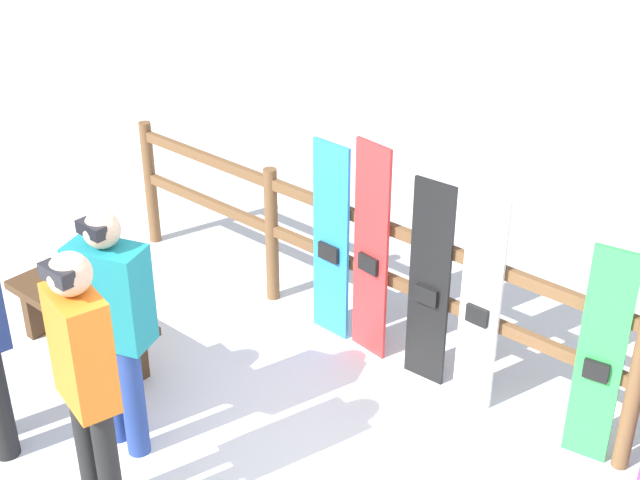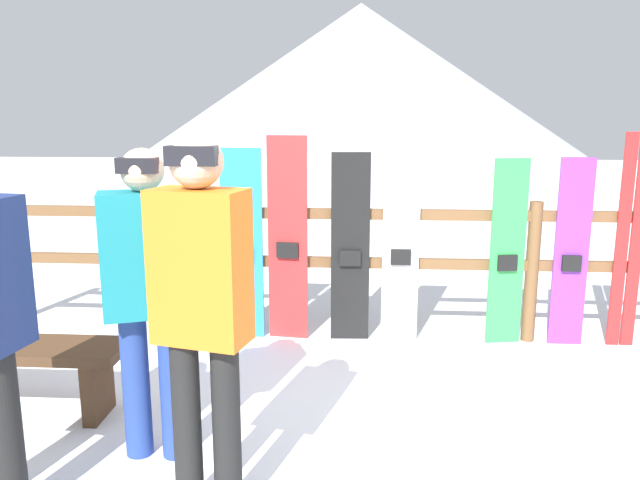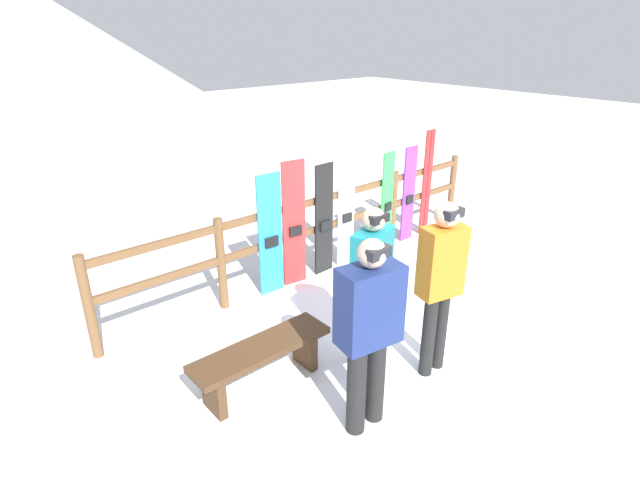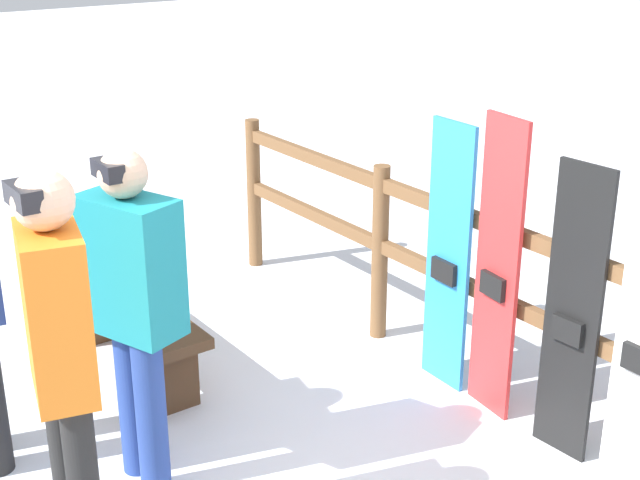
{
  "view_description": "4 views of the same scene",
  "coord_description": "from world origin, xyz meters",
  "views": [
    {
      "loc": [
        2.74,
        -2.54,
        3.69
      ],
      "look_at": [
        -0.45,
        1.11,
        1.08
      ],
      "focal_mm": 50.0,
      "sensor_mm": 36.0,
      "label": 1
    },
    {
      "loc": [
        0.12,
        -3.04,
        1.76
      ],
      "look_at": [
        -0.15,
        1.0,
        0.91
      ],
      "focal_mm": 35.0,
      "sensor_mm": 36.0,
      "label": 2
    },
    {
      "loc": [
        -3.84,
        -2.85,
        3.0
      ],
      "look_at": [
        -0.7,
        0.82,
        0.91
      ],
      "focal_mm": 28.0,
      "sensor_mm": 36.0,
      "label": 3
    },
    {
      "loc": [
        2.38,
        -1.53,
        2.52
      ],
      "look_at": [
        -0.77,
        0.75,
        1.04
      ],
      "focal_mm": 50.0,
      "sensor_mm": 36.0,
      "label": 4
    }
  ],
  "objects": [
    {
      "name": "snowboard_black_stripe",
      "position": [
        0.04,
        1.6,
        0.72
      ],
      "size": [
        0.3,
        0.06,
        1.45
      ],
      "color": "black",
      "rests_on": "ground"
    },
    {
      "name": "mountain_backdrop",
      "position": [
        0.0,
        23.66,
        3.0
      ],
      "size": [
        18.0,
        18.0,
        6.0
      ],
      "color": "#B2BCD1",
      "rests_on": "ground"
    },
    {
      "name": "person_teal",
      "position": [
        -0.92,
        -0.14,
        0.91
      ],
      "size": [
        0.49,
        0.37,
        1.59
      ],
      "color": "navy",
      "rests_on": "ground"
    },
    {
      "name": "snowboard_white",
      "position": [
        0.42,
        1.6,
        0.74
      ],
      "size": [
        0.28,
        0.06,
        1.49
      ],
      "color": "white",
      "rests_on": "ground"
    },
    {
      "name": "person_orange",
      "position": [
        -0.53,
        -0.6,
        0.99
      ],
      "size": [
        0.43,
        0.3,
        1.67
      ],
      "color": "black",
      "rests_on": "ground"
    },
    {
      "name": "ground_plane",
      "position": [
        0.0,
        0.0,
        0.0
      ],
      "size": [
        40.0,
        40.0,
        0.0
      ],
      "primitive_type": "plane",
      "color": "white"
    },
    {
      "name": "bench",
      "position": [
        -1.88,
        0.23,
        0.32
      ],
      "size": [
        1.3,
        0.36,
        0.44
      ],
      "color": "#4C331E",
      "rests_on": "ground"
    },
    {
      "name": "ski_pair_red",
      "position": [
        2.1,
        1.61,
        0.8
      ],
      "size": [
        0.2,
        0.02,
        1.61
      ],
      "color": "red",
      "rests_on": "ground"
    },
    {
      "name": "snowboard_purple",
      "position": [
        1.69,
        1.6,
        0.71
      ],
      "size": [
        0.25,
        0.05,
        1.42
      ],
      "color": "purple",
      "rests_on": "ground"
    },
    {
      "name": "snowboard_red",
      "position": [
        -0.44,
        1.6,
        0.78
      ],
      "size": [
        0.31,
        0.08,
        1.58
      ],
      "color": "red",
      "rests_on": "ground"
    },
    {
      "name": "snowboard_green",
      "position": [
        1.22,
        1.6,
        0.7
      ],
      "size": [
        0.26,
        0.09,
        1.42
      ],
      "color": "green",
      "rests_on": "ground"
    },
    {
      "name": "snowboard_blue",
      "position": [
        -0.79,
        1.6,
        0.74
      ],
      "size": [
        0.32,
        0.06,
        1.48
      ],
      "color": "#288CE0",
      "rests_on": "ground"
    },
    {
      "name": "fence",
      "position": [
        0.0,
        1.66,
        0.66
      ],
      "size": [
        5.81,
        0.1,
        1.09
      ],
      "color": "brown",
      "rests_on": "ground"
    }
  ]
}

